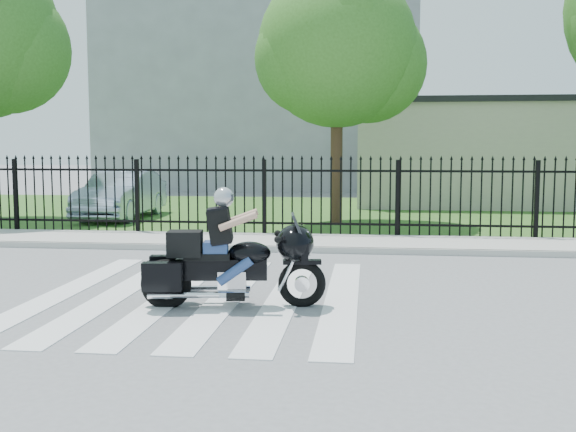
# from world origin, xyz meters

# --- Properties ---
(ground) EXTENTS (120.00, 120.00, 0.00)m
(ground) POSITION_xyz_m (0.00, 0.00, 0.00)
(ground) COLOR slate
(ground) RESTS_ON ground
(crosswalk) EXTENTS (5.00, 5.50, 0.01)m
(crosswalk) POSITION_xyz_m (0.00, 0.00, 0.01)
(crosswalk) COLOR silver
(crosswalk) RESTS_ON ground
(sidewalk) EXTENTS (40.00, 2.00, 0.12)m
(sidewalk) POSITION_xyz_m (0.00, 5.00, 0.06)
(sidewalk) COLOR #ADAAA3
(sidewalk) RESTS_ON ground
(curb) EXTENTS (40.00, 0.12, 0.12)m
(curb) POSITION_xyz_m (0.00, 4.00, 0.06)
(curb) COLOR #ADAAA3
(curb) RESTS_ON ground
(grass_strip) EXTENTS (40.00, 12.00, 0.02)m
(grass_strip) POSITION_xyz_m (0.00, 12.00, 0.01)
(grass_strip) COLOR #285B1F
(grass_strip) RESTS_ON ground
(iron_fence) EXTENTS (26.00, 0.04, 1.80)m
(iron_fence) POSITION_xyz_m (0.00, 6.00, 0.90)
(iron_fence) COLOR black
(iron_fence) RESTS_ON ground
(tree_mid) EXTENTS (4.20, 4.20, 6.78)m
(tree_mid) POSITION_xyz_m (1.50, 9.00, 4.67)
(tree_mid) COLOR #382316
(tree_mid) RESTS_ON ground
(building_low) EXTENTS (10.00, 6.00, 3.50)m
(building_low) POSITION_xyz_m (7.00, 16.00, 1.75)
(building_low) COLOR #BAB29B
(building_low) RESTS_ON ground
(building_low_roof) EXTENTS (10.20, 6.20, 0.20)m
(building_low_roof) POSITION_xyz_m (7.00, 16.00, 3.60)
(building_low_roof) COLOR black
(building_low_roof) RESTS_ON building_low
(building_tall) EXTENTS (15.00, 10.00, 12.00)m
(building_tall) POSITION_xyz_m (-3.00, 26.00, 6.00)
(building_tall) COLOR #979A9F
(building_tall) RESTS_ON ground
(motorcycle_rider) EXTENTS (2.43, 0.98, 1.61)m
(motorcycle_rider) POSITION_xyz_m (0.53, -0.59, 0.66)
(motorcycle_rider) COLOR black
(motorcycle_rider) RESTS_ON ground
(parked_car) EXTENTS (1.46, 4.16, 1.37)m
(parked_car) POSITION_xyz_m (-4.71, 9.51, 0.70)
(parked_car) COLOR #A9B8D5
(parked_car) RESTS_ON grass_strip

